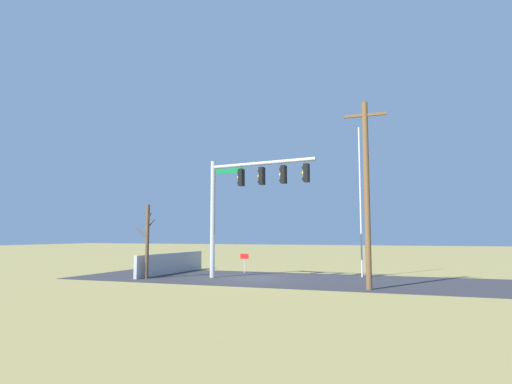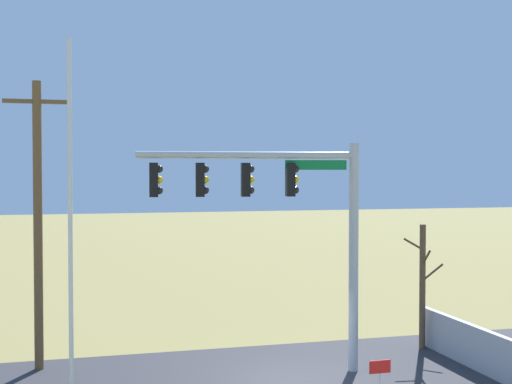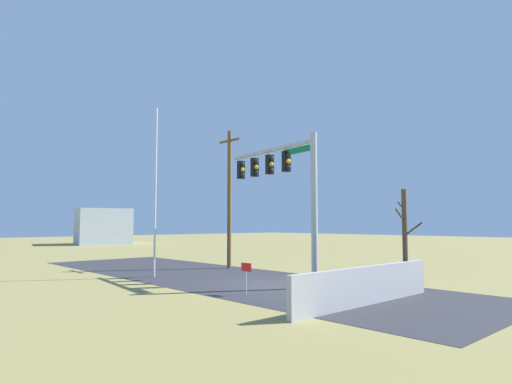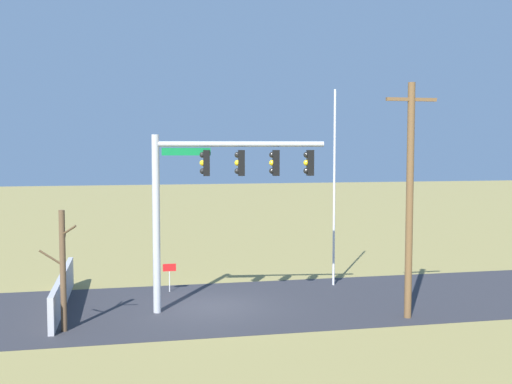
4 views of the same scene
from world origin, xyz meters
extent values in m
plane|color=olive|center=(0.00, 0.00, 0.00)|extent=(160.00, 160.00, 0.00)
cube|color=#2D2D33|center=(-4.00, 0.00, 0.01)|extent=(28.00, 8.00, 0.01)
cube|color=#B7B5AD|center=(3.17, 0.47, 0.00)|extent=(6.00, 6.00, 0.01)
cube|color=#A8A8AD|center=(5.72, -1.08, 0.64)|extent=(0.20, 7.68, 1.28)
cylinder|color=#B2B5BA|center=(2.17, 0.47, 3.33)|extent=(0.28, 0.28, 6.65)
cylinder|color=#B2B5BA|center=(-0.92, 0.89, 6.30)|extent=(6.22, 1.04, 0.20)
cube|color=#0F7238|center=(1.06, 0.62, 6.02)|extent=(1.79, 0.27, 0.28)
cube|color=black|center=(0.32, 0.72, 5.60)|extent=(0.29, 0.39, 0.96)
sphere|color=black|center=(0.47, 0.70, 5.90)|extent=(0.22, 0.22, 0.22)
sphere|color=yellow|center=(0.47, 0.70, 5.60)|extent=(0.22, 0.22, 0.22)
sphere|color=black|center=(0.47, 0.70, 5.30)|extent=(0.22, 0.22, 0.22)
cube|color=black|center=(-0.96, 0.90, 5.60)|extent=(0.29, 0.39, 0.96)
sphere|color=black|center=(-0.81, 0.88, 5.90)|extent=(0.22, 0.22, 0.22)
sphere|color=yellow|center=(-0.81, 0.88, 5.60)|extent=(0.22, 0.22, 0.22)
sphere|color=black|center=(-0.81, 0.88, 5.30)|extent=(0.22, 0.22, 0.22)
cube|color=black|center=(-2.24, 1.07, 5.60)|extent=(0.29, 0.39, 0.96)
sphere|color=black|center=(-2.09, 1.05, 5.90)|extent=(0.22, 0.22, 0.22)
sphere|color=yellow|center=(-2.09, 1.05, 5.60)|extent=(0.22, 0.22, 0.22)
sphere|color=black|center=(-2.09, 1.05, 5.30)|extent=(0.22, 0.22, 0.22)
cube|color=black|center=(-3.52, 1.24, 5.60)|extent=(0.29, 0.39, 0.96)
sphere|color=black|center=(-3.37, 1.22, 5.90)|extent=(0.22, 0.22, 0.22)
sphere|color=yellow|center=(-3.37, 1.22, 5.60)|extent=(0.22, 0.22, 0.22)
sphere|color=black|center=(-3.37, 1.22, 5.30)|extent=(0.22, 0.22, 0.22)
cylinder|color=silver|center=(-5.80, -2.60, 4.36)|extent=(0.10, 0.10, 8.73)
cylinder|color=brown|center=(-6.70, 3.04, 4.24)|extent=(0.26, 0.26, 8.47)
cube|color=brown|center=(-6.70, 3.04, 7.87)|extent=(1.90, 0.12, 0.12)
cylinder|color=brown|center=(5.35, 2.22, 2.05)|extent=(0.20, 0.20, 4.10)
cylinder|color=brown|center=(5.72, 2.22, 2.51)|extent=(0.78, 0.07, 0.57)
cylinder|color=brown|center=(5.12, 2.42, 3.45)|extent=(0.54, 0.47, 0.39)
cylinder|color=brown|center=(5.33, 1.94, 3.04)|extent=(0.12, 0.61, 0.55)
cylinder|color=silver|center=(1.49, -2.78, 0.45)|extent=(0.04, 0.04, 0.90)
cube|color=red|center=(1.49, -2.78, 1.06)|extent=(0.56, 0.02, 0.32)
cube|color=silver|center=(-42.31, 10.36, 2.34)|extent=(8.08, 7.90, 4.67)
camera|label=1|loc=(-8.58, 22.89, 2.42)|focal=30.30mm
camera|label=2|loc=(-5.83, -18.29, 5.84)|focal=48.92mm
camera|label=3|loc=(14.10, -13.88, 2.73)|focal=30.53mm
camera|label=4|loc=(3.20, 23.55, 6.18)|focal=43.49mm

